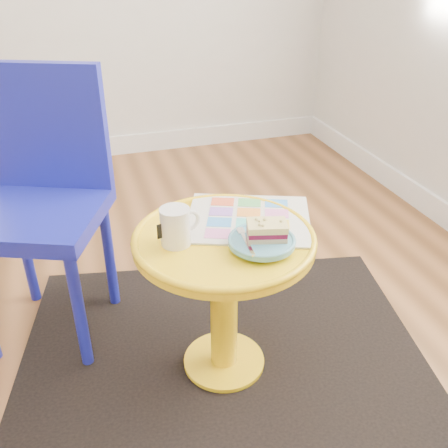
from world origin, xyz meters
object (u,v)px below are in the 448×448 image
object	(u,v)px
chair	(43,190)
newspaper	(248,219)
plate	(262,242)
side_table	(224,277)
mug	(176,225)

from	to	relation	value
chair	newspaper	bearing A→B (deg)	-7.30
chair	plate	size ratio (longest dim) A/B	4.96
side_table	chair	distance (m)	0.64
side_table	chair	bearing A→B (deg)	139.52
mug	plate	xyz separation A→B (m)	(0.21, -0.09, -0.04)
newspaper	plate	size ratio (longest dim) A/B	2.00
chair	mug	distance (m)	0.52
newspaper	mug	distance (m)	0.24
side_table	mug	bearing A→B (deg)	177.69
side_table	newspaper	world-z (taller)	newspaper
side_table	newspaper	xyz separation A→B (m)	(0.10, 0.07, 0.14)
side_table	plate	distance (m)	0.19
chair	mug	bearing A→B (deg)	-26.35
side_table	chair	xyz separation A→B (m)	(-0.47, 0.40, 0.16)
side_table	plate	bearing A→B (deg)	-47.35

